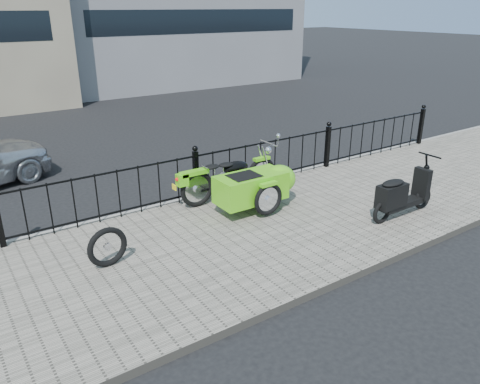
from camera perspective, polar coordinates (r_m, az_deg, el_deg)
ground at (r=8.29m, az=-0.83°, el=-4.38°), size 120.00×120.00×0.00m
sidewalk at (r=7.90m, az=1.19°, el=-5.31°), size 30.00×3.80×0.12m
curb at (r=9.40m, az=-5.69°, el=-0.83°), size 30.00×0.10×0.12m
iron_fence at (r=9.09m, az=-5.38°, el=1.95°), size 14.11×0.11×1.08m
motorcycle_sidecar at (r=8.68m, az=1.75°, el=1.12°), size 2.28×1.48×0.98m
scooter at (r=8.74m, az=18.98°, el=-0.41°), size 1.56×0.46×1.06m
spare_tire at (r=7.04m, az=-15.85°, el=-6.47°), size 0.62×0.15×0.61m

